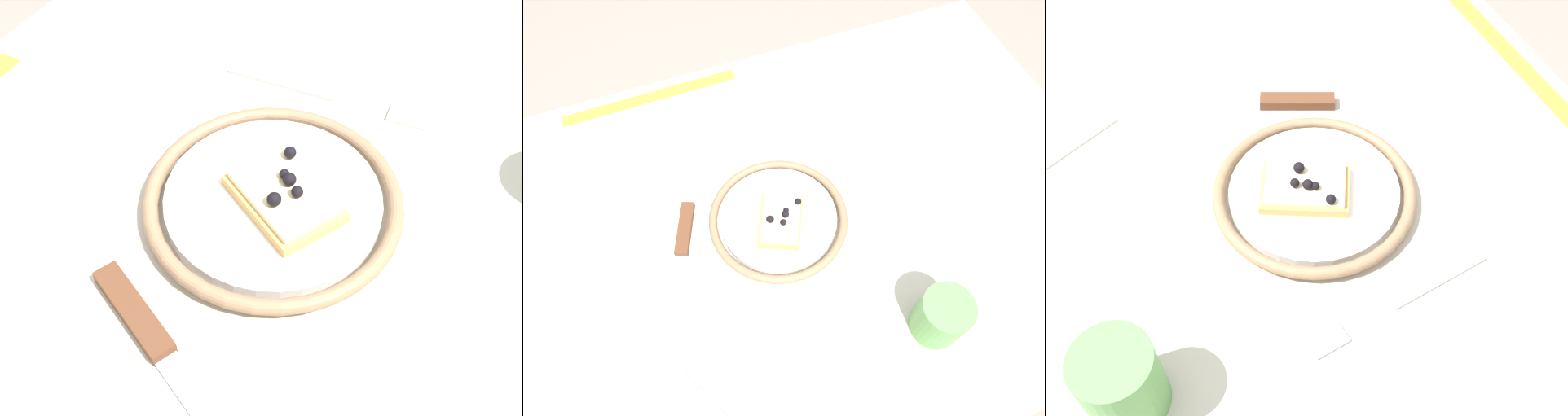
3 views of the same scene
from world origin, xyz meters
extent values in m
plane|color=gray|center=(0.00, 0.00, 0.00)|extent=(6.00, 6.00, 0.00)
cube|color=#BCB29E|center=(0.00, 0.00, 0.72)|extent=(1.11, 0.74, 0.04)
cylinder|color=#4C4742|center=(-0.50, -0.31, 0.35)|extent=(0.05, 0.05, 0.70)
cylinder|color=#4C4742|center=(0.50, -0.31, 0.35)|extent=(0.05, 0.05, 0.70)
cylinder|color=white|center=(0.00, -0.01, 0.75)|extent=(0.18, 0.18, 0.02)
torus|color=#8C6B4C|center=(0.00, -0.01, 0.75)|extent=(0.22, 0.22, 0.01)
cube|color=tan|center=(0.00, 0.00, 0.76)|extent=(0.10, 0.11, 0.01)
cube|color=beige|center=(0.00, 0.00, 0.77)|extent=(0.09, 0.10, 0.01)
sphere|color=black|center=(-0.01, -0.01, 0.78)|extent=(0.01, 0.01, 0.01)
sphere|color=black|center=(-0.01, 0.00, 0.78)|extent=(0.01, 0.01, 0.01)
sphere|color=black|center=(-0.03, -0.01, 0.78)|extent=(0.01, 0.01, 0.01)
sphere|color=black|center=(0.00, 0.01, 0.78)|extent=(0.01, 0.01, 0.01)
sphere|color=black|center=(0.02, 0.00, 0.78)|extent=(0.01, 0.01, 0.01)
cube|color=silver|center=(0.19, 0.06, 0.74)|extent=(0.07, 0.15, 0.00)
cube|color=#59331E|center=(0.14, -0.05, 0.75)|extent=(0.05, 0.09, 0.01)
cube|color=silver|center=(-0.14, -0.08, 0.74)|extent=(0.03, 0.11, 0.00)
cube|color=silver|center=(-0.16, 0.04, 0.74)|extent=(0.03, 0.04, 0.00)
cylinder|color=#599E4C|center=(-0.15, 0.22, 0.78)|extent=(0.07, 0.07, 0.08)
cube|color=yellow|center=(0.13, -0.34, 0.74)|extent=(0.32, 0.03, 0.00)
camera|label=1|loc=(0.31, 0.17, 1.20)|focal=47.25mm
camera|label=2|loc=(0.12, 0.33, 1.42)|focal=33.42mm
camera|label=3|loc=(-0.40, 0.16, 1.29)|focal=44.58mm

